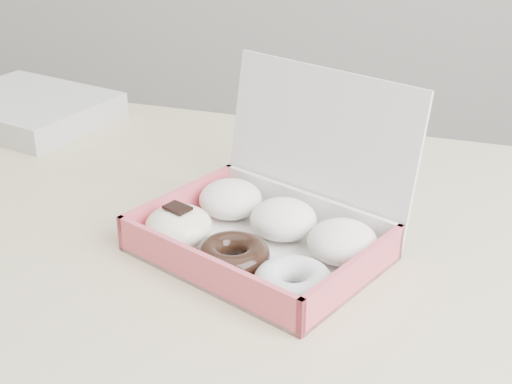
% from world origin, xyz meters
% --- Properties ---
extents(table, '(1.20, 0.80, 0.75)m').
position_xyz_m(table, '(0.00, 0.00, 0.67)').
color(table, tan).
rests_on(table, ground).
extents(donut_box, '(0.34, 0.32, 0.20)m').
position_xyz_m(donut_box, '(0.24, -0.03, 0.78)').
color(donut_box, silver).
rests_on(donut_box, table).
extents(newspapers, '(0.31, 0.27, 0.04)m').
position_xyz_m(newspapers, '(-0.29, 0.26, 0.77)').
color(newspapers, beige).
rests_on(newspapers, table).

